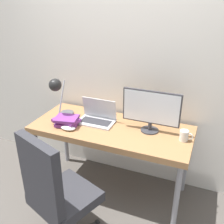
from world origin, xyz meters
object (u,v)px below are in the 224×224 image
office_chair (55,191)px  monitor (151,109)px  laptop (97,117)px  book_stack (67,121)px  mug (184,136)px  game_controller (68,128)px  desk_lamp (57,90)px

office_chair → monitor: bearing=60.2°
laptop → monitor: bearing=2.4°
book_stack → mug: bearing=7.1°
monitor → office_chair: bearing=-119.8°
monitor → office_chair: monitor is taller
mug → game_controller: 1.09m
desk_lamp → mug: 1.29m
game_controller → laptop: bearing=53.3°
laptop → book_stack: laptop is taller
monitor → desk_lamp: (-0.93, -0.11, 0.10)m
monitor → book_stack: 0.84m
desk_lamp → mug: desk_lamp is taller
monitor → game_controller: monitor is taller
mug → game_controller: bearing=-168.5°
laptop → monitor: (0.54, 0.02, 0.17)m
game_controller → office_chair: bearing=-69.2°
laptop → monitor: monitor is taller
laptop → office_chair: 0.89m
laptop → mug: size_ratio=3.03×
monitor → mug: monitor is taller
monitor → office_chair: (-0.50, -0.88, -0.41)m
monitor → desk_lamp: size_ratio=1.22×
office_chair → mug: (0.83, 0.82, 0.23)m
monitor → desk_lamp: desk_lamp is taller
monitor → game_controller: size_ratio=3.65×
desk_lamp → monitor: bearing=6.9°
monitor → office_chair: 1.09m
laptop → desk_lamp: bearing=-167.1°
office_chair → mug: size_ratio=8.93×
book_stack → game_controller: book_stack is taller
laptop → book_stack: size_ratio=1.32×
desk_lamp → book_stack: (0.14, -0.09, -0.28)m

